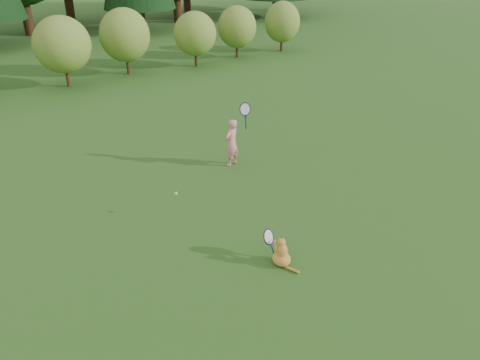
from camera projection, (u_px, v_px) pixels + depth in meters
ground at (255, 226)px, 9.78m from camera, size 100.00×100.00×0.00m
shrub_row at (55, 53)px, 18.52m from camera, size 28.00×3.00×2.80m
child at (232, 142)px, 12.19m from camera, size 0.75×0.49×1.90m
cat at (281, 251)px, 8.53m from camera, size 0.44×0.81×0.74m
tennis_ball at (176, 193)px, 9.86m from camera, size 0.07×0.07×0.07m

